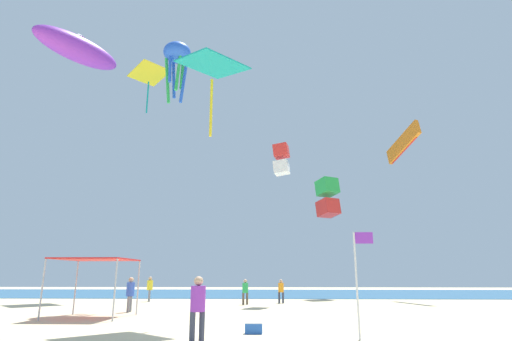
{
  "coord_description": "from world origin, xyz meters",
  "views": [
    {
      "loc": [
        1.46,
        -15.38,
        1.82
      ],
      "look_at": [
        0.21,
        15.03,
        9.63
      ],
      "focal_mm": 28.86,
      "sensor_mm": 36.0,
      "label": 1
    }
  ],
  "objects_px": {
    "person_rightmost": "(198,303)",
    "kite_box_red": "(281,159)",
    "cooler_box": "(254,328)",
    "kite_diamond_teal": "(212,68)",
    "kite_inflatable_purple": "(77,49)",
    "person_near_tent": "(130,291)",
    "banner_flag": "(359,272)",
    "kite_box_green": "(328,197)",
    "canopy_tent": "(96,262)",
    "person_far_shore": "(150,287)",
    "kite_diamond_yellow": "(149,75)",
    "person_central": "(245,290)",
    "person_leftmost": "(281,289)",
    "kite_parafoil_orange": "(403,143)",
    "kite_octopus_blue": "(177,56)"
  },
  "relations": [
    {
      "from": "kite_diamond_teal",
      "to": "person_leftmost",
      "type": "bearing_deg",
      "value": -151.39
    },
    {
      "from": "person_rightmost",
      "to": "kite_octopus_blue",
      "type": "bearing_deg",
      "value": -115.57
    },
    {
      "from": "canopy_tent",
      "to": "person_rightmost",
      "type": "xyz_separation_m",
      "value": [
        6.05,
        -6.9,
        -1.4
      ]
    },
    {
      "from": "person_far_shore",
      "to": "banner_flag",
      "type": "height_order",
      "value": "banner_flag"
    },
    {
      "from": "cooler_box",
      "to": "kite_box_red",
      "type": "bearing_deg",
      "value": 84.92
    },
    {
      "from": "person_central",
      "to": "cooler_box",
      "type": "xyz_separation_m",
      "value": [
        1.21,
        -13.94,
        -0.77
      ]
    },
    {
      "from": "kite_inflatable_purple",
      "to": "kite_diamond_yellow",
      "type": "relative_size",
      "value": 1.54
    },
    {
      "from": "kite_octopus_blue",
      "to": "cooler_box",
      "type": "bearing_deg",
      "value": 58.82
    },
    {
      "from": "banner_flag",
      "to": "kite_diamond_teal",
      "type": "distance_m",
      "value": 12.0
    },
    {
      "from": "canopy_tent",
      "to": "kite_inflatable_purple",
      "type": "xyz_separation_m",
      "value": [
        -6.25,
        7.7,
        15.83
      ]
    },
    {
      "from": "person_near_tent",
      "to": "banner_flag",
      "type": "relative_size",
      "value": 0.56
    },
    {
      "from": "canopy_tent",
      "to": "kite_box_red",
      "type": "height_order",
      "value": "kite_box_red"
    },
    {
      "from": "kite_box_red",
      "to": "person_near_tent",
      "type": "bearing_deg",
      "value": -36.88
    },
    {
      "from": "kite_octopus_blue",
      "to": "kite_inflatable_purple",
      "type": "relative_size",
      "value": 0.67
    },
    {
      "from": "person_far_shore",
      "to": "kite_parafoil_orange",
      "type": "bearing_deg",
      "value": 84.79
    },
    {
      "from": "person_central",
      "to": "person_leftmost",
      "type": "bearing_deg",
      "value": 179.12
    },
    {
      "from": "person_near_tent",
      "to": "cooler_box",
      "type": "distance_m",
      "value": 10.46
    },
    {
      "from": "kite_diamond_teal",
      "to": "kite_box_green",
      "type": "xyz_separation_m",
      "value": [
        7.81,
        19.0,
        -2.79
      ]
    },
    {
      "from": "person_leftmost",
      "to": "person_central",
      "type": "relative_size",
      "value": 0.99
    },
    {
      "from": "kite_diamond_teal",
      "to": "kite_inflatable_purple",
      "type": "height_order",
      "value": "kite_inflatable_purple"
    },
    {
      "from": "cooler_box",
      "to": "kite_octopus_blue",
      "type": "height_order",
      "value": "kite_octopus_blue"
    },
    {
      "from": "person_rightmost",
      "to": "kite_parafoil_orange",
      "type": "xyz_separation_m",
      "value": [
        13.76,
        22.81,
        12.13
      ]
    },
    {
      "from": "person_far_shore",
      "to": "kite_diamond_yellow",
      "type": "height_order",
      "value": "kite_diamond_yellow"
    },
    {
      "from": "person_rightmost",
      "to": "person_far_shore",
      "type": "height_order",
      "value": "person_rightmost"
    },
    {
      "from": "cooler_box",
      "to": "kite_diamond_teal",
      "type": "xyz_separation_m",
      "value": [
        -2.18,
        3.6,
        11.31
      ]
    },
    {
      "from": "person_central",
      "to": "person_far_shore",
      "type": "relative_size",
      "value": 0.91
    },
    {
      "from": "canopy_tent",
      "to": "person_leftmost",
      "type": "relative_size",
      "value": 2.01
    },
    {
      "from": "person_near_tent",
      "to": "banner_flag",
      "type": "distance_m",
      "value": 13.61
    },
    {
      "from": "kite_diamond_teal",
      "to": "kite_diamond_yellow",
      "type": "bearing_deg",
      "value": -108.86
    },
    {
      "from": "cooler_box",
      "to": "kite_inflatable_purple",
      "type": "xyz_separation_m",
      "value": [
        -13.82,
        12.71,
        18.12
      ]
    },
    {
      "from": "canopy_tent",
      "to": "kite_diamond_yellow",
      "type": "distance_m",
      "value": 24.74
    },
    {
      "from": "cooler_box",
      "to": "banner_flag",
      "type": "bearing_deg",
      "value": -20.62
    },
    {
      "from": "person_near_tent",
      "to": "kite_diamond_teal",
      "type": "height_order",
      "value": "kite_diamond_teal"
    },
    {
      "from": "person_far_shore",
      "to": "kite_octopus_blue",
      "type": "relative_size",
      "value": 0.38
    },
    {
      "from": "kite_box_green",
      "to": "kite_box_red",
      "type": "distance_m",
      "value": 8.91
    },
    {
      "from": "kite_box_green",
      "to": "kite_octopus_blue",
      "type": "height_order",
      "value": "kite_octopus_blue"
    },
    {
      "from": "canopy_tent",
      "to": "person_rightmost",
      "type": "bearing_deg",
      "value": -48.77
    },
    {
      "from": "cooler_box",
      "to": "kite_parafoil_orange",
      "type": "distance_m",
      "value": 27.51
    },
    {
      "from": "person_leftmost",
      "to": "kite_box_red",
      "type": "distance_m",
      "value": 9.21
    },
    {
      "from": "person_leftmost",
      "to": "cooler_box",
      "type": "distance_m",
      "value": 15.43
    },
    {
      "from": "kite_box_green",
      "to": "kite_parafoil_orange",
      "type": "xyz_separation_m",
      "value": [
        6.61,
        -1.68,
        4.5
      ]
    },
    {
      "from": "person_leftmost",
      "to": "kite_parafoil_orange",
      "type": "relative_size",
      "value": 0.34
    },
    {
      "from": "person_central",
      "to": "banner_flag",
      "type": "distance_m",
      "value": 15.83
    },
    {
      "from": "person_rightmost",
      "to": "kite_box_red",
      "type": "relative_size",
      "value": 0.78
    },
    {
      "from": "person_rightmost",
      "to": "kite_diamond_yellow",
      "type": "distance_m",
      "value": 31.93
    },
    {
      "from": "person_near_tent",
      "to": "person_central",
      "type": "distance_m",
      "value": 8.27
    },
    {
      "from": "kite_parafoil_orange",
      "to": "kite_box_red",
      "type": "distance_m",
      "value": 12.82
    },
    {
      "from": "canopy_tent",
      "to": "kite_inflatable_purple",
      "type": "bearing_deg",
      "value": 129.08
    },
    {
      "from": "banner_flag",
      "to": "kite_diamond_yellow",
      "type": "height_order",
      "value": "kite_diamond_yellow"
    },
    {
      "from": "cooler_box",
      "to": "kite_diamond_teal",
      "type": "relative_size",
      "value": 0.15
    }
  ]
}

